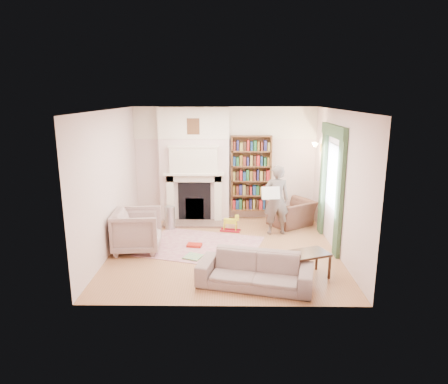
{
  "coord_description": "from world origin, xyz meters",
  "views": [
    {
      "loc": [
        0.1,
        -7.65,
        3.08
      ],
      "look_at": [
        0.0,
        0.25,
        1.15
      ],
      "focal_mm": 32.0,
      "sensor_mm": 36.0,
      "label": 1
    }
  ],
  "objects_px": {
    "bookcase": "(251,173)",
    "rocking_horse": "(230,223)",
    "sofa": "(255,270)",
    "paraffin_heater": "(170,218)",
    "man_reading": "(276,200)",
    "armchair_left": "(137,230)",
    "coffee_table": "(307,265)",
    "armchair_reading": "(291,213)"
  },
  "relations": [
    {
      "from": "armchair_reading",
      "to": "sofa",
      "type": "relative_size",
      "value": 0.51
    },
    {
      "from": "armchair_left",
      "to": "rocking_horse",
      "type": "xyz_separation_m",
      "value": [
        1.88,
        1.17,
        -0.22
      ]
    },
    {
      "from": "bookcase",
      "to": "man_reading",
      "type": "height_order",
      "value": "bookcase"
    },
    {
      "from": "paraffin_heater",
      "to": "coffee_table",
      "type": "bearing_deg",
      "value": -42.62
    },
    {
      "from": "paraffin_heater",
      "to": "armchair_reading",
      "type": "bearing_deg",
      "value": 5.91
    },
    {
      "from": "rocking_horse",
      "to": "armchair_reading",
      "type": "bearing_deg",
      "value": 28.09
    },
    {
      "from": "sofa",
      "to": "man_reading",
      "type": "xyz_separation_m",
      "value": [
        0.63,
        2.56,
        0.52
      ]
    },
    {
      "from": "armchair_left",
      "to": "man_reading",
      "type": "relative_size",
      "value": 0.58
    },
    {
      "from": "coffee_table",
      "to": "paraffin_heater",
      "type": "distance_m",
      "value": 3.72
    },
    {
      "from": "bookcase",
      "to": "paraffin_heater",
      "type": "relative_size",
      "value": 3.36
    },
    {
      "from": "armchair_reading",
      "to": "armchair_left",
      "type": "relative_size",
      "value": 1.02
    },
    {
      "from": "armchair_reading",
      "to": "rocking_horse",
      "type": "xyz_separation_m",
      "value": [
        -1.48,
        -0.46,
        -0.11
      ]
    },
    {
      "from": "man_reading",
      "to": "bookcase",
      "type": "bearing_deg",
      "value": -73.35
    },
    {
      "from": "sofa",
      "to": "rocking_horse",
      "type": "height_order",
      "value": "sofa"
    },
    {
      "from": "man_reading",
      "to": "paraffin_heater",
      "type": "relative_size",
      "value": 2.88
    },
    {
      "from": "armchair_left",
      "to": "sofa",
      "type": "bearing_deg",
      "value": -128.29
    },
    {
      "from": "bookcase",
      "to": "coffee_table",
      "type": "height_order",
      "value": "bookcase"
    },
    {
      "from": "bookcase",
      "to": "rocking_horse",
      "type": "distance_m",
      "value": 1.49
    },
    {
      "from": "armchair_left",
      "to": "paraffin_heater",
      "type": "bearing_deg",
      "value": -23.59
    },
    {
      "from": "armchair_reading",
      "to": "armchair_left",
      "type": "distance_m",
      "value": 3.73
    },
    {
      "from": "man_reading",
      "to": "rocking_horse",
      "type": "height_order",
      "value": "man_reading"
    },
    {
      "from": "paraffin_heater",
      "to": "sofa",
      "type": "bearing_deg",
      "value": -57.61
    },
    {
      "from": "armchair_left",
      "to": "paraffin_heater",
      "type": "distance_m",
      "value": 1.42
    },
    {
      "from": "man_reading",
      "to": "paraffin_heater",
      "type": "height_order",
      "value": "man_reading"
    },
    {
      "from": "bookcase",
      "to": "rocking_horse",
      "type": "xyz_separation_m",
      "value": [
        -0.52,
        -1.01,
        -0.97
      ]
    },
    {
      "from": "armchair_left",
      "to": "bookcase",
      "type": "bearing_deg",
      "value": -52.17
    },
    {
      "from": "bookcase",
      "to": "sofa",
      "type": "bearing_deg",
      "value": -91.82
    },
    {
      "from": "armchair_reading",
      "to": "bookcase",
      "type": "bearing_deg",
      "value": -63.36
    },
    {
      "from": "sofa",
      "to": "paraffin_heater",
      "type": "distance_m",
      "value": 3.39
    },
    {
      "from": "coffee_table",
      "to": "rocking_horse",
      "type": "height_order",
      "value": "coffee_table"
    },
    {
      "from": "armchair_left",
      "to": "coffee_table",
      "type": "xyz_separation_m",
      "value": [
        3.2,
        -1.19,
        -0.2
      ]
    },
    {
      "from": "bookcase",
      "to": "coffee_table",
      "type": "bearing_deg",
      "value": -76.54
    },
    {
      "from": "bookcase",
      "to": "armchair_left",
      "type": "relative_size",
      "value": 2.0
    },
    {
      "from": "armchair_reading",
      "to": "armchair_left",
      "type": "height_order",
      "value": "armchair_left"
    },
    {
      "from": "armchair_left",
      "to": "coffee_table",
      "type": "relative_size",
      "value": 1.32
    },
    {
      "from": "coffee_table",
      "to": "paraffin_heater",
      "type": "xyz_separation_m",
      "value": [
        -2.74,
        2.52,
        0.05
      ]
    },
    {
      "from": "armchair_reading",
      "to": "armchair_left",
      "type": "xyz_separation_m",
      "value": [
        -3.35,
        -1.63,
        0.11
      ]
    },
    {
      "from": "sofa",
      "to": "coffee_table",
      "type": "distance_m",
      "value": 0.98
    },
    {
      "from": "man_reading",
      "to": "paraffin_heater",
      "type": "xyz_separation_m",
      "value": [
        -2.44,
        0.3,
        -0.52
      ]
    },
    {
      "from": "paraffin_heater",
      "to": "rocking_horse",
      "type": "distance_m",
      "value": 1.43
    },
    {
      "from": "bookcase",
      "to": "rocking_horse",
      "type": "height_order",
      "value": "bookcase"
    },
    {
      "from": "armchair_reading",
      "to": "sofa",
      "type": "height_order",
      "value": "armchair_reading"
    }
  ]
}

